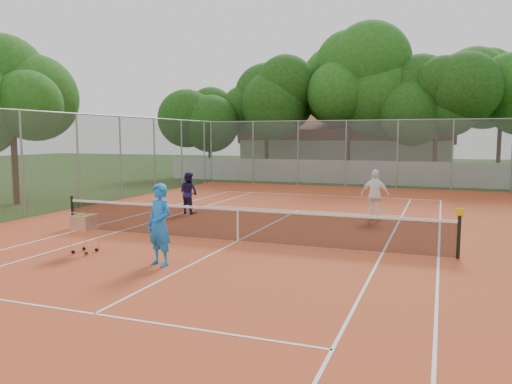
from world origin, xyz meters
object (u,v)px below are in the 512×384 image
(clubhouse, at_px, (348,147))
(player_far_right, at_px, (375,195))
(tennis_net, at_px, (238,224))
(player_near, at_px, (160,225))
(player_far_left, at_px, (189,193))
(ball_hopper, at_px, (84,232))

(clubhouse, xyz_separation_m, player_far_right, (5.26, -23.95, -1.25))
(player_far_right, bearing_deg, tennis_net, 70.38)
(player_near, height_order, player_far_left, player_near)
(player_near, xyz_separation_m, ball_hopper, (-2.49, 0.37, -0.42))
(tennis_net, relative_size, player_far_left, 7.30)
(ball_hopper, bearing_deg, clubhouse, 70.04)
(player_near, distance_m, ball_hopper, 2.55)
(clubhouse, xyz_separation_m, player_far_left, (-1.84, -24.83, -1.37))
(tennis_net, distance_m, player_far_left, 5.68)
(tennis_net, relative_size, clubhouse, 0.72)
(player_near, xyz_separation_m, player_far_left, (-3.16, 7.33, -0.16))
(player_near, bearing_deg, player_far_left, 129.81)
(player_far_left, bearing_deg, player_near, 130.17)
(tennis_net, bearing_deg, player_far_left, 132.60)
(player_near, distance_m, player_far_left, 7.98)
(ball_hopper, bearing_deg, player_far_left, 77.69)
(player_near, relative_size, player_far_right, 1.05)
(clubhouse, bearing_deg, player_far_left, -94.23)
(tennis_net, xyz_separation_m, clubhouse, (-2.00, 29.00, 1.69))
(player_far_left, xyz_separation_m, ball_hopper, (0.68, -6.96, -0.26))
(player_far_right, xyz_separation_m, ball_hopper, (-6.42, -7.84, -0.37))
(clubhouse, bearing_deg, player_near, -87.63)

